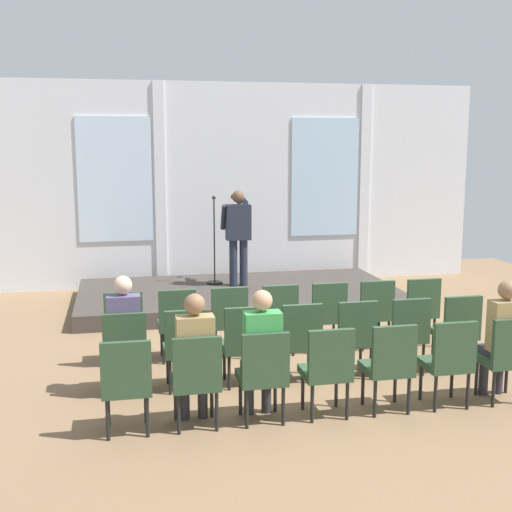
% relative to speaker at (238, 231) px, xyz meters
% --- Properties ---
extents(ground_plane, '(13.47, 13.47, 0.00)m').
position_rel_speaker_xyz_m(ground_plane, '(-0.04, -3.76, -1.21)').
color(ground_plane, '#846647').
extents(rear_partition, '(10.08, 0.14, 3.84)m').
position_rel_speaker_xyz_m(rear_partition, '(-0.02, 1.42, 0.71)').
color(rear_partition, silver).
rests_on(rear_partition, ground).
extents(stage_platform, '(5.37, 2.76, 0.25)m').
position_rel_speaker_xyz_m(stage_platform, '(-0.04, -0.26, -1.09)').
color(stage_platform, '#3F3833').
rests_on(stage_platform, ground).
extents(speaker, '(0.51, 0.69, 1.66)m').
position_rel_speaker_xyz_m(speaker, '(0.00, 0.00, 0.00)').
color(speaker, '#232838').
rests_on(speaker, stage_platform).
extents(mic_stand, '(0.28, 0.28, 1.55)m').
position_rel_speaker_xyz_m(mic_stand, '(-0.38, 0.26, -0.63)').
color(mic_stand, black).
rests_on(mic_stand, stage_platform).
extents(chair_r0_c0, '(0.46, 0.44, 0.94)m').
position_rel_speaker_xyz_m(chair_r0_c0, '(-1.99, -3.15, -0.68)').
color(chair_r0_c0, black).
rests_on(chair_r0_c0, ground).
extents(chair_r0_c1, '(0.46, 0.44, 0.94)m').
position_rel_speaker_xyz_m(chair_r0_c1, '(-1.34, -3.15, -0.68)').
color(chair_r0_c1, black).
rests_on(chair_r0_c1, ground).
extents(chair_r0_c2, '(0.46, 0.44, 0.94)m').
position_rel_speaker_xyz_m(chair_r0_c2, '(-0.69, -3.15, -0.68)').
color(chair_r0_c2, black).
rests_on(chair_r0_c2, ground).
extents(chair_r0_c3, '(0.46, 0.44, 0.94)m').
position_rel_speaker_xyz_m(chair_r0_c3, '(-0.04, -3.15, -0.68)').
color(chair_r0_c3, black).
rests_on(chair_r0_c3, ground).
extents(chair_r0_c4, '(0.46, 0.44, 0.94)m').
position_rel_speaker_xyz_m(chair_r0_c4, '(0.61, -3.15, -0.68)').
color(chair_r0_c4, black).
rests_on(chair_r0_c4, ground).
extents(chair_r0_c5, '(0.46, 0.44, 0.94)m').
position_rel_speaker_xyz_m(chair_r0_c5, '(1.26, -3.15, -0.68)').
color(chair_r0_c5, black).
rests_on(chair_r0_c5, ground).
extents(chair_r0_c6, '(0.46, 0.44, 0.94)m').
position_rel_speaker_xyz_m(chair_r0_c6, '(1.91, -3.15, -0.68)').
color(chair_r0_c6, black).
rests_on(chair_r0_c6, ground).
extents(chair_r1_c0, '(0.46, 0.44, 0.94)m').
position_rel_speaker_xyz_m(chair_r1_c0, '(-1.99, -4.18, -0.68)').
color(chair_r1_c0, black).
rests_on(chair_r1_c0, ground).
extents(audience_r1_c0, '(0.36, 0.39, 1.31)m').
position_rel_speaker_xyz_m(audience_r1_c0, '(-1.99, -4.10, -0.48)').
color(audience_r1_c0, '#2D2D33').
rests_on(audience_r1_c0, ground).
extents(chair_r1_c1, '(0.46, 0.44, 0.94)m').
position_rel_speaker_xyz_m(chair_r1_c1, '(-1.34, -4.18, -0.68)').
color(chair_r1_c1, black).
rests_on(chair_r1_c1, ground).
extents(chair_r1_c2, '(0.46, 0.44, 0.94)m').
position_rel_speaker_xyz_m(chair_r1_c2, '(-0.69, -4.18, -0.68)').
color(chair_r1_c2, black).
rests_on(chair_r1_c2, ground).
extents(chair_r1_c3, '(0.46, 0.44, 0.94)m').
position_rel_speaker_xyz_m(chair_r1_c3, '(-0.04, -4.18, -0.68)').
color(chair_r1_c3, black).
rests_on(chair_r1_c3, ground).
extents(chair_r1_c4, '(0.46, 0.44, 0.94)m').
position_rel_speaker_xyz_m(chair_r1_c4, '(0.61, -4.18, -0.68)').
color(chair_r1_c4, black).
rests_on(chair_r1_c4, ground).
extents(chair_r1_c5, '(0.46, 0.44, 0.94)m').
position_rel_speaker_xyz_m(chair_r1_c5, '(1.26, -4.18, -0.68)').
color(chair_r1_c5, black).
rests_on(chair_r1_c5, ground).
extents(chair_r1_c6, '(0.46, 0.44, 0.94)m').
position_rel_speaker_xyz_m(chair_r1_c6, '(1.91, -4.18, -0.68)').
color(chair_r1_c6, black).
rests_on(chair_r1_c6, ground).
extents(chair_r2_c0, '(0.46, 0.44, 0.94)m').
position_rel_speaker_xyz_m(chair_r2_c0, '(-1.99, -5.21, -0.68)').
color(chair_r2_c0, black).
rests_on(chair_r2_c0, ground).
extents(chair_r2_c1, '(0.46, 0.44, 0.94)m').
position_rel_speaker_xyz_m(chair_r2_c1, '(-1.34, -5.21, -0.68)').
color(chair_r2_c1, black).
rests_on(chair_r2_c1, ground).
extents(audience_r2_c1, '(0.36, 0.39, 1.32)m').
position_rel_speaker_xyz_m(audience_r2_c1, '(-1.34, -5.13, -0.48)').
color(audience_r2_c1, '#2D2D33').
rests_on(audience_r2_c1, ground).
extents(chair_r2_c2, '(0.46, 0.44, 0.94)m').
position_rel_speaker_xyz_m(chair_r2_c2, '(-0.69, -5.21, -0.68)').
color(chair_r2_c2, black).
rests_on(chair_r2_c2, ground).
extents(audience_r2_c2, '(0.36, 0.39, 1.32)m').
position_rel_speaker_xyz_m(audience_r2_c2, '(-0.69, -5.13, -0.48)').
color(audience_r2_c2, '#2D2D33').
rests_on(audience_r2_c2, ground).
extents(chair_r2_c3, '(0.46, 0.44, 0.94)m').
position_rel_speaker_xyz_m(chair_r2_c3, '(-0.04, -5.21, -0.68)').
color(chair_r2_c3, black).
rests_on(chair_r2_c3, ground).
extents(chair_r2_c4, '(0.46, 0.44, 0.94)m').
position_rel_speaker_xyz_m(chair_r2_c4, '(0.61, -5.21, -0.68)').
color(chair_r2_c4, black).
rests_on(chair_r2_c4, ground).
extents(chair_r2_c5, '(0.46, 0.44, 0.94)m').
position_rel_speaker_xyz_m(chair_r2_c5, '(1.26, -5.21, -0.68)').
color(chair_r2_c5, black).
rests_on(chair_r2_c5, ground).
extents(chair_r2_c6, '(0.46, 0.44, 0.94)m').
position_rel_speaker_xyz_m(chair_r2_c6, '(1.91, -5.21, -0.68)').
color(chair_r2_c6, black).
rests_on(chair_r2_c6, ground).
extents(audience_r2_c6, '(0.36, 0.39, 1.31)m').
position_rel_speaker_xyz_m(audience_r2_c6, '(1.91, -5.13, -0.49)').
color(audience_r2_c6, '#2D2D33').
rests_on(audience_r2_c6, ground).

